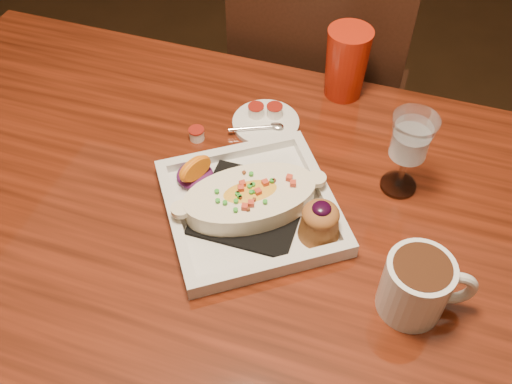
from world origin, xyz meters
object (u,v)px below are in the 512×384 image
(chair_far, at_px, (318,105))
(plate, at_px, (256,204))
(coffee_mug, at_px, (418,285))
(goblet, at_px, (410,141))
(saucer, at_px, (265,121))
(red_tumbler, at_px, (346,63))
(table, at_px, (237,260))

(chair_far, height_order, plate, chair_far)
(coffee_mug, bearing_deg, goblet, 88.33)
(saucer, height_order, red_tumbler, red_tumbler)
(table, distance_m, chair_far, 0.65)
(table, relative_size, chair_far, 1.61)
(saucer, bearing_deg, goblet, -16.31)
(table, distance_m, red_tumbler, 0.44)
(chair_far, distance_m, saucer, 0.45)
(goblet, distance_m, red_tumbler, 0.27)
(coffee_mug, xyz_separation_m, saucer, (-0.33, 0.31, -0.05))
(plate, bearing_deg, goblet, -2.65)
(plate, distance_m, goblet, 0.27)
(table, distance_m, saucer, 0.28)
(chair_far, distance_m, plate, 0.65)
(plate, distance_m, red_tumbler, 0.37)
(saucer, distance_m, red_tumbler, 0.20)
(table, relative_size, saucer, 11.48)
(chair_far, bearing_deg, plate, 92.15)
(saucer, bearing_deg, table, -82.73)
(plate, height_order, goblet, goblet)
(goblet, distance_m, saucer, 0.30)
(plate, xyz_separation_m, saucer, (-0.06, 0.22, -0.02))
(red_tumbler, bearing_deg, saucer, -130.89)
(plate, relative_size, coffee_mug, 2.79)
(coffee_mug, height_order, saucer, coffee_mug)
(goblet, relative_size, red_tumbler, 1.08)
(plate, relative_size, goblet, 2.40)
(plate, xyz_separation_m, red_tumbler, (0.07, 0.36, 0.05))
(coffee_mug, xyz_separation_m, red_tumbler, (-0.21, 0.45, 0.02))
(coffee_mug, relative_size, goblet, 0.86)
(chair_far, relative_size, coffee_mug, 6.79)
(chair_far, height_order, red_tumbler, chair_far)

